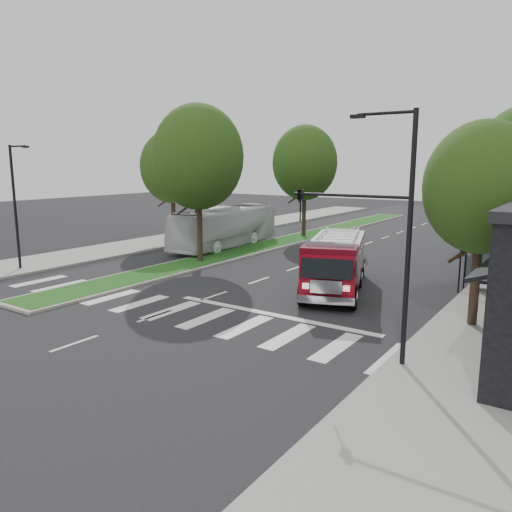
% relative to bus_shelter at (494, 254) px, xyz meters
% --- Properties ---
extents(ground, '(140.00, 140.00, 0.00)m').
position_rel_bus_shelter_xyz_m(ground, '(-11.20, -8.15, -2.04)').
color(ground, black).
rests_on(ground, ground).
extents(sidewalk_left, '(5.00, 80.00, 0.15)m').
position_rel_bus_shelter_xyz_m(sidewalk_left, '(-25.70, 1.85, -1.96)').
color(sidewalk_left, gray).
rests_on(sidewalk_left, ground).
extents(median, '(3.00, 50.00, 0.15)m').
position_rel_bus_shelter_xyz_m(median, '(-17.20, 9.85, -1.96)').
color(median, gray).
rests_on(median, ground).
extents(bus_shelter, '(3.20, 1.60, 2.61)m').
position_rel_bus_shelter_xyz_m(bus_shelter, '(0.00, 0.00, 0.00)').
color(bus_shelter, black).
rests_on(bus_shelter, ground).
extents(tree_right_near, '(4.40, 4.40, 8.05)m').
position_rel_bus_shelter_xyz_m(tree_right_near, '(0.30, -6.15, 3.47)').
color(tree_right_near, black).
rests_on(tree_right_near, ground).
extents(tree_median_near, '(5.80, 5.80, 10.16)m').
position_rel_bus_shelter_xyz_m(tree_median_near, '(-17.20, -2.15, 4.77)').
color(tree_median_near, black).
rests_on(tree_median_near, ground).
extents(tree_median_far, '(5.60, 5.60, 9.72)m').
position_rel_bus_shelter_xyz_m(tree_median_far, '(-17.20, 11.85, 4.45)').
color(tree_median_far, black).
rests_on(tree_median_far, ground).
extents(tree_left_mid, '(5.20, 5.20, 9.16)m').
position_rel_bus_shelter_xyz_m(tree_left_mid, '(-25.20, 3.85, 4.12)').
color(tree_left_mid, black).
rests_on(tree_left_mid, ground).
extents(streetlight_right_near, '(4.08, 0.22, 8.00)m').
position_rel_bus_shelter_xyz_m(streetlight_right_near, '(-1.59, -11.65, 2.63)').
color(streetlight_right_near, black).
rests_on(streetlight_right_near, ground).
extents(streetlight_left_near, '(1.90, 0.20, 7.50)m').
position_rel_bus_shelter_xyz_m(streetlight_left_near, '(-24.56, -10.15, 2.16)').
color(streetlight_left_near, black).
rests_on(streetlight_left_near, ground).
extents(fire_engine, '(5.18, 8.82, 2.94)m').
position_rel_bus_shelter_xyz_m(fire_engine, '(-6.80, -3.71, -0.63)').
color(fire_engine, '#55040E').
rests_on(fire_engine, ground).
extents(city_bus, '(3.52, 11.63, 3.19)m').
position_rel_bus_shelter_xyz_m(city_bus, '(-19.70, 3.81, -0.44)').
color(city_bus, silver).
rests_on(city_bus, ground).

